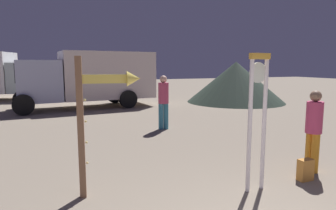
{
  "coord_description": "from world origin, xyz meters",
  "views": [
    {
      "loc": [
        -2.13,
        -1.97,
        2.15
      ],
      "look_at": [
        0.42,
        4.51,
        1.2
      ],
      "focal_mm": 31.37,
      "sensor_mm": 36.0,
      "label": 1
    }
  ],
  "objects_px": {
    "person_distant": "(163,99)",
    "standing_clock": "(257,111)",
    "arrow_sign": "(101,105)",
    "person_near_clock": "(314,127)",
    "dome_tent": "(236,82)",
    "backpack": "(305,170)",
    "box_truck_near": "(91,77)"
  },
  "relations": [
    {
      "from": "arrow_sign",
      "to": "person_distant",
      "type": "height_order",
      "value": "arrow_sign"
    },
    {
      "from": "standing_clock",
      "to": "arrow_sign",
      "type": "distance_m",
      "value": 2.59
    },
    {
      "from": "person_distant",
      "to": "dome_tent",
      "type": "distance_m",
      "value": 8.39
    },
    {
      "from": "person_distant",
      "to": "standing_clock",
      "type": "bearing_deg",
      "value": -92.67
    },
    {
      "from": "person_near_clock",
      "to": "box_truck_near",
      "type": "relative_size",
      "value": 0.24
    },
    {
      "from": "box_truck_near",
      "to": "backpack",
      "type": "bearing_deg",
      "value": -77.62
    },
    {
      "from": "arrow_sign",
      "to": "person_near_clock",
      "type": "distance_m",
      "value": 4.18
    },
    {
      "from": "backpack",
      "to": "person_near_clock",
      "type": "bearing_deg",
      "value": 32.18
    },
    {
      "from": "standing_clock",
      "to": "person_near_clock",
      "type": "height_order",
      "value": "standing_clock"
    },
    {
      "from": "backpack",
      "to": "dome_tent",
      "type": "relative_size",
      "value": 0.07
    },
    {
      "from": "person_near_clock",
      "to": "dome_tent",
      "type": "height_order",
      "value": "dome_tent"
    },
    {
      "from": "arrow_sign",
      "to": "dome_tent",
      "type": "height_order",
      "value": "dome_tent"
    },
    {
      "from": "standing_clock",
      "to": "box_truck_near",
      "type": "height_order",
      "value": "box_truck_near"
    },
    {
      "from": "box_truck_near",
      "to": "dome_tent",
      "type": "relative_size",
      "value": 1.24
    },
    {
      "from": "person_distant",
      "to": "dome_tent",
      "type": "height_order",
      "value": "dome_tent"
    },
    {
      "from": "box_truck_near",
      "to": "dome_tent",
      "type": "height_order",
      "value": "box_truck_near"
    },
    {
      "from": "backpack",
      "to": "standing_clock",
      "type": "bearing_deg",
      "value": 179.52
    },
    {
      "from": "standing_clock",
      "to": "arrow_sign",
      "type": "bearing_deg",
      "value": 163.39
    },
    {
      "from": "box_truck_near",
      "to": "dome_tent",
      "type": "bearing_deg",
      "value": -6.18
    },
    {
      "from": "standing_clock",
      "to": "dome_tent",
      "type": "height_order",
      "value": "standing_clock"
    },
    {
      "from": "person_distant",
      "to": "box_truck_near",
      "type": "distance_m",
      "value": 6.41
    },
    {
      "from": "box_truck_near",
      "to": "person_near_clock",
      "type": "bearing_deg",
      "value": -74.86
    },
    {
      "from": "person_distant",
      "to": "box_truck_near",
      "type": "bearing_deg",
      "value": 104.34
    },
    {
      "from": "person_near_clock",
      "to": "dome_tent",
      "type": "distance_m",
      "value": 11.35
    },
    {
      "from": "person_distant",
      "to": "dome_tent",
      "type": "bearing_deg",
      "value": 39.33
    },
    {
      "from": "backpack",
      "to": "person_distant",
      "type": "bearing_deg",
      "value": 99.97
    },
    {
      "from": "standing_clock",
      "to": "backpack",
      "type": "distance_m",
      "value": 1.65
    },
    {
      "from": "standing_clock",
      "to": "person_near_clock",
      "type": "distance_m",
      "value": 1.73
    },
    {
      "from": "arrow_sign",
      "to": "person_distant",
      "type": "relative_size",
      "value": 1.27
    },
    {
      "from": "person_near_clock",
      "to": "backpack",
      "type": "xyz_separation_m",
      "value": [
        -0.5,
        -0.31,
        -0.72
      ]
    },
    {
      "from": "arrow_sign",
      "to": "person_near_clock",
      "type": "relative_size",
      "value": 1.39
    },
    {
      "from": "dome_tent",
      "to": "box_truck_near",
      "type": "bearing_deg",
      "value": 173.82
    }
  ]
}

